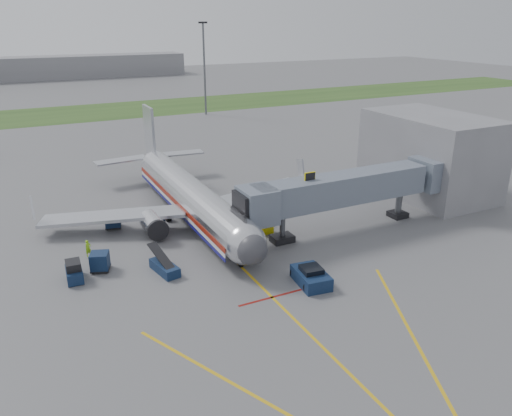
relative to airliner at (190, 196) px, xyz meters
name	(u,v)px	position (x,y,z in m)	size (l,w,h in m)	color
ground	(250,276)	(0.00, -15.25, -2.65)	(400.00, 400.00, 0.00)	#565659
grass_strip	(85,113)	(0.00, 74.75, -2.64)	(300.00, 25.00, 0.01)	#2D4C1E
apron_markings	(294,318)	(0.00, -22.65, -2.64)	(21.52, 50.00, 0.01)	gold
airliner	(190,196)	(0.00, 0.00, 0.00)	(32.10, 35.67, 10.25)	silver
jet_bridge	(341,190)	(12.86, -10.25, 1.82)	(25.30, 4.00, 6.90)	slate
terminal	(430,155)	(30.00, -5.25, 2.35)	(10.00, 16.00, 10.00)	slate
light_mast_right	(204,67)	(25.00, 59.75, 8.13)	(2.00, 0.44, 20.40)	#595B60
distant_terminal	(20,69)	(-10.00, 154.75, 1.35)	(120.00, 14.00, 8.00)	slate
pushback_tug	(311,277)	(4.00, -18.75, -1.99)	(2.74, 4.02, 1.57)	#0B1933
baggage_tug	(74,272)	(-13.81, -9.13, -1.87)	(1.43, 2.58, 1.77)	#0B1933
baggage_cart_a	(159,223)	(-4.22, -1.67, -1.85)	(1.83, 1.83, 1.56)	#0B1933
baggage_cart_b	(100,262)	(-11.50, -8.33, -1.78)	(2.03, 2.03, 1.70)	#0B1933
baggage_cart_c	(113,220)	(-8.46, 1.02, -1.75)	(1.94, 1.94, 1.75)	#0B1933
belt_loader	(164,267)	(-6.49, -11.21, -2.14)	(1.97, 4.28, 2.02)	#0B1933
ground_power_cart	(265,228)	(5.42, -7.56, -2.02)	(1.67, 1.19, 1.27)	yellow
ramp_worker	(88,248)	(-11.97, -4.92, -1.83)	(0.59, 0.39, 1.63)	#83C517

